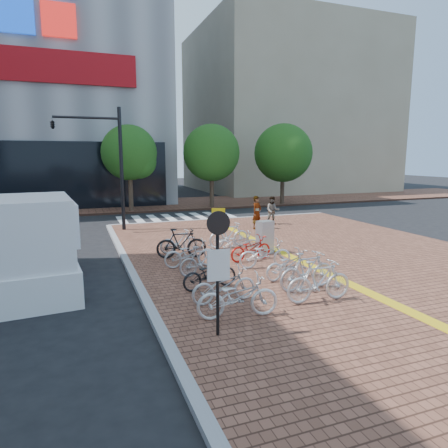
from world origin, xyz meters
name	(u,v)px	position (x,y,z in m)	size (l,w,h in m)	color
ground	(269,282)	(0.00, 0.00, 0.00)	(120.00, 120.00, 0.00)	black
kerb_west	(191,390)	(-4.00, -5.00, 0.08)	(0.25, 34.00, 0.15)	gray
kerb_north	(225,219)	(3.00, 12.00, 0.08)	(14.00, 0.25, 0.15)	gray
far_sidewalk	(151,205)	(0.00, 21.00, 0.07)	(70.00, 8.00, 0.15)	brown
building_beige	(284,113)	(18.00, 32.00, 9.00)	(20.00, 18.00, 18.00)	gray
crosswalk	(178,218)	(0.50, 14.00, 0.01)	(7.50, 4.00, 0.01)	silver
street_trees	(225,154)	(5.04, 17.45, 4.10)	(16.20, 4.60, 6.35)	#38281E
bike_0	(238,297)	(-2.15, -2.58, 0.67)	(0.69, 1.99, 1.05)	silver
bike_1	(224,285)	(-2.10, -1.52, 0.62)	(0.63, 1.81, 0.95)	silver
bike_2	(210,274)	(-2.10, -0.34, 0.60)	(0.59, 1.70, 0.89)	black
bike_3	(203,260)	(-1.90, 1.01, 0.64)	(0.46, 1.64, 0.99)	#A4A4A9
bike_4	(190,254)	(-2.02, 2.08, 0.63)	(0.64, 1.82, 0.96)	#B6B6BB
bike_5	(181,243)	(-1.99, 3.41, 0.72)	(0.53, 1.89, 1.14)	black
bike_6	(179,241)	(-1.87, 4.25, 0.62)	(0.44, 1.58, 0.95)	silver
bike_7	(319,281)	(0.26, -2.37, 0.72)	(0.53, 1.89, 1.14)	silver
bike_8	(307,271)	(0.49, -1.42, 0.72)	(0.53, 1.88, 1.13)	#ADADB2
bike_9	(289,265)	(0.52, -0.33, 0.61)	(0.61, 1.76, 0.92)	silver
bike_10	(265,254)	(0.39, 1.09, 0.64)	(0.65, 1.87, 0.98)	silver
bike_11	(251,248)	(0.32, 2.15, 0.61)	(0.60, 1.73, 0.91)	red
bike_12	(238,243)	(0.27, 3.26, 0.59)	(0.59, 1.69, 0.89)	silver
bike_13	(229,235)	(0.34, 4.41, 0.69)	(0.51, 1.81, 1.09)	silver
pedestrian_a	(257,212)	(3.30, 7.99, 1.02)	(0.64, 0.42, 1.75)	gray
pedestrian_b	(273,210)	(4.72, 8.93, 0.94)	(0.77, 0.60, 1.59)	#48495B
utility_box	(265,237)	(1.29, 2.96, 0.80)	(0.60, 0.43, 1.30)	#A5A5AA
yellow_sign	(218,223)	(-0.63, 3.10, 1.45)	(0.50, 0.19, 1.87)	#B7B7BC
notice_sign	(218,258)	(-2.91, -3.33, 1.86)	(0.50, 0.12, 2.72)	black
traffic_light_pole	(91,146)	(-4.79, 10.23, 4.46)	(3.35, 1.29, 6.24)	black
box_truck	(36,245)	(-6.83, 1.92, 1.34)	(2.58, 5.11, 2.85)	white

